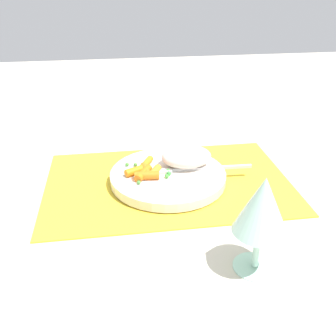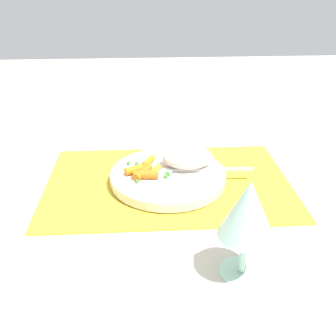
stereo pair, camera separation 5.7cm
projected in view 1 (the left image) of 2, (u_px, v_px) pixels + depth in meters
name	position (u px, v px, depth m)	size (l,w,h in m)	color
ground_plane	(168.00, 183.00, 0.78)	(2.40, 2.40, 0.00)	beige
placemat	(168.00, 182.00, 0.78)	(0.49, 0.32, 0.01)	gold
plate	(168.00, 176.00, 0.77)	(0.23, 0.23, 0.02)	silver
rice_mound	(186.00, 157.00, 0.79)	(0.10, 0.08, 0.04)	beige
carrot_portion	(145.00, 171.00, 0.76)	(0.08, 0.09, 0.02)	orange
pea_scatter	(148.00, 171.00, 0.77)	(0.09, 0.09, 0.01)	#5B8D2E
fork	(191.00, 170.00, 0.77)	(0.21, 0.02, 0.01)	silver
wine_glass	(262.00, 208.00, 0.51)	(0.08, 0.08, 0.15)	#B2E0CC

